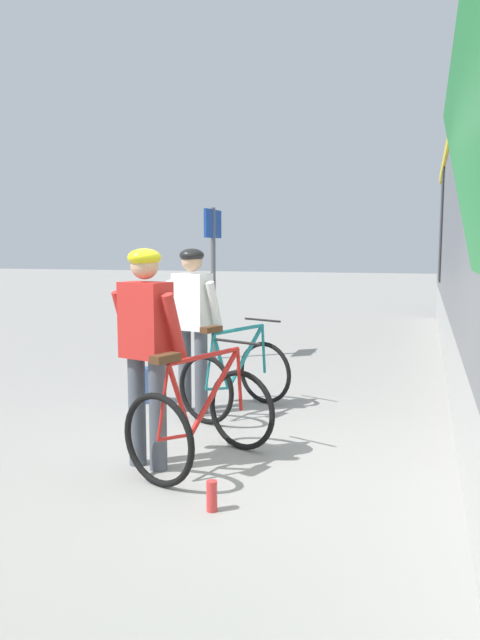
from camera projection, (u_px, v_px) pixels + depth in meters
name	position (u px, v px, depth m)	size (l,w,h in m)	color
ground_plane	(220.00, 474.00, 4.62)	(80.00, 80.00, 0.00)	gray
cyclist_near_in_red	(146.00, 338.00, 4.66)	(0.66, 0.41, 1.76)	#4C515B
cyclist_far_in_white	(193.00, 315.00, 6.26)	(0.66, 0.41, 1.76)	#4C515B
bicycle_near_red	(203.00, 418.00, 4.74)	(1.03, 1.25, 0.99)	black
bicycle_far_teal	(237.00, 376.00, 6.29)	(1.04, 1.25, 0.99)	black
backpack_on_platform	(150.00, 385.00, 6.76)	(0.28, 0.18, 0.40)	navy
water_bottle_near_the_bikes	(212.00, 496.00, 3.96)	(0.07, 0.07, 0.21)	red
water_bottle_by_the_backpack	(156.00, 394.00, 6.74)	(0.07, 0.07, 0.21)	silver
platform_sign_post	(213.00, 257.00, 9.30)	(0.08, 0.70, 2.40)	#595B60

